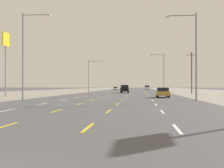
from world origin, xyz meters
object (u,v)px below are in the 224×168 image
at_px(pole_sign_left_row_1, 6,47).
at_px(streetlight_left_row_0, 25,51).
at_px(sedan_far_left_midfar, 116,88).
at_px(streetlight_right_row_0, 193,51).
at_px(sedan_far_right_nearest, 163,92).
at_px(suv_center_turn_near, 125,89).
at_px(streetlight_left_row_1, 91,73).
at_px(suv_far_right_mid, 147,88).
at_px(streetlight_right_row_1, 163,70).

distance_m(pole_sign_left_row_1, streetlight_left_row_0, 12.74).
relative_size(sedan_far_left_midfar, pole_sign_left_row_1, 0.44).
height_order(streetlight_left_row_0, streetlight_right_row_0, streetlight_left_row_0).
xyz_separation_m(sedan_far_right_nearest, suv_center_turn_near, (-7.02, 28.31, 0.27)).
distance_m(streetlight_left_row_0, streetlight_right_row_0, 19.69).
relative_size(streetlight_right_row_0, streetlight_left_row_1, 1.14).
xyz_separation_m(streetlight_right_row_0, streetlight_left_row_1, (-19.41, 44.29, -0.49)).
relative_size(suv_far_right_mid, streetlight_left_row_0, 0.47).
bearing_deg(suv_far_right_mid, sedan_far_right_nearest, -89.80).
height_order(suv_center_turn_near, streetlight_left_row_1, streetlight_left_row_1).
height_order(sedan_far_right_nearest, sedan_far_left_midfar, same).
bearing_deg(suv_center_turn_near, streetlight_right_row_1, 33.13).
bearing_deg(suv_far_right_mid, suv_center_turn_near, -97.25).
relative_size(streetlight_left_row_1, streetlight_right_row_1, 0.85).
bearing_deg(suv_center_turn_near, streetlight_right_row_0, -75.66).
xyz_separation_m(suv_center_turn_near, streetlight_left_row_0, (-9.98, -37.97, 4.89)).
relative_size(sedan_far_left_midfar, streetlight_left_row_1, 0.52).
relative_size(suv_far_right_mid, streetlight_right_row_0, 0.49).
bearing_deg(streetlight_right_row_1, suv_center_turn_near, -146.87).
relative_size(sedan_far_right_nearest, sedan_far_left_midfar, 1.00).
relative_size(suv_center_turn_near, streetlight_right_row_1, 0.48).
height_order(suv_far_right_mid, streetlight_right_row_0, streetlight_right_row_0).
bearing_deg(pole_sign_left_row_1, streetlight_right_row_0, -20.66).
xyz_separation_m(streetlight_left_row_0, streetlight_right_row_1, (19.67, 44.29, -0.05)).
bearing_deg(streetlight_left_row_1, streetlight_left_row_0, -90.35).
xyz_separation_m(sedan_far_right_nearest, streetlight_left_row_0, (-17.00, -9.66, 5.17)).
relative_size(pole_sign_left_row_1, streetlight_left_row_1, 1.16).
height_order(pole_sign_left_row_1, streetlight_left_row_1, pole_sign_left_row_1).
height_order(streetlight_right_row_0, streetlight_left_row_1, streetlight_right_row_0).
bearing_deg(sedan_far_right_nearest, suv_center_turn_near, 103.92).
relative_size(suv_center_turn_near, streetlight_right_row_0, 0.49).
distance_m(pole_sign_left_row_1, streetlight_right_row_1, 43.57).
xyz_separation_m(streetlight_left_row_1, streetlight_right_row_1, (19.40, 0.00, 0.69)).
distance_m(sedan_far_left_midfar, streetlight_left_row_1, 51.78).
relative_size(suv_far_right_mid, streetlight_left_row_1, 0.56).
relative_size(suv_far_right_mid, pole_sign_left_row_1, 0.48).
relative_size(sedan_far_right_nearest, suv_center_turn_near, 0.92).
relative_size(streetlight_left_row_0, streetlight_left_row_1, 1.20).
bearing_deg(sedan_far_right_nearest, suv_far_right_mid, 90.20).
bearing_deg(streetlight_left_row_0, sedan_far_left_midfar, 88.32).
bearing_deg(pole_sign_left_row_1, sedan_far_left_midfar, 83.20).
height_order(suv_center_turn_near, sedan_far_left_midfar, suv_center_turn_near).
bearing_deg(streetlight_right_row_1, sedan_far_left_midfar, 108.12).
bearing_deg(streetlight_left_row_0, pole_sign_left_row_1, 125.90).
bearing_deg(streetlight_right_row_0, sedan_far_left_midfar, 99.99).
relative_size(suv_center_turn_near, pole_sign_left_row_1, 0.48).
distance_m(sedan_far_right_nearest, sedan_far_left_midfar, 87.32).
distance_m(suv_center_turn_near, suv_far_right_mid, 53.33).
xyz_separation_m(suv_far_right_mid, streetlight_right_row_1, (2.97, -46.58, 4.85)).
bearing_deg(suv_center_turn_near, suv_far_right_mid, 82.75).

